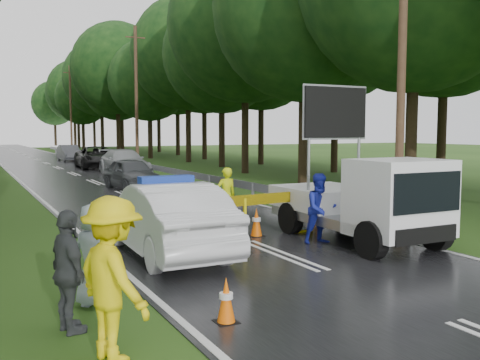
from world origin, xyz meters
TOP-DOWN VIEW (x-y plane):
  - ground at (0.00, 0.00)m, footprint 160.00×160.00m
  - road at (0.00, 30.00)m, footprint 7.00×140.00m
  - guardrail at (3.70, 29.67)m, footprint 0.12×60.06m
  - utility_pole_near at (5.20, 2.00)m, footprint 1.40×0.24m
  - utility_pole_mid at (5.20, 28.00)m, footprint 1.40×0.24m
  - utility_pole_far at (5.20, 54.00)m, footprint 1.40×0.24m
  - police_sedan at (-2.15, 1.18)m, footprint 1.72×4.71m
  - work_truck at (2.38, 0.16)m, footprint 2.16×4.72m
  - barrier at (0.80, 1.80)m, footprint 2.67×0.27m
  - officer at (0.72, 4.17)m, footprint 0.59×0.39m
  - civilian at (1.46, 0.63)m, footprint 0.85×0.69m
  - bystander_left at (-4.46, -3.50)m, footprint 1.04×1.39m
  - bystander_mid at (-4.78, -2.42)m, footprint 0.56×1.01m
  - bystander_right at (-4.23, -1.50)m, footprint 0.90×0.89m
  - queue_car_first at (0.80, 14.12)m, footprint 1.96×4.26m
  - queue_car_second at (2.60, 22.02)m, footprint 2.15×5.26m
  - queue_car_third at (2.40, 28.29)m, footprint 2.85×5.68m
  - queue_car_fourth at (2.25, 38.56)m, footprint 1.59×4.29m
  - cone_near_left at (-2.81, -3.07)m, footprint 0.31×0.31m
  - cone_center at (0.50, 2.00)m, footprint 0.35×0.35m
  - cone_far at (-0.20, 2.50)m, footprint 0.36×0.36m
  - cone_left_mid at (-2.00, 1.41)m, footprint 0.34×0.34m
  - cone_right at (3.48, 3.59)m, footprint 0.33×0.33m

SIDE VIEW (x-z plane):
  - ground at x=0.00m, z-range 0.00..0.00m
  - road at x=0.00m, z-range 0.00..0.02m
  - cone_near_left at x=-2.81m, z-range -0.01..0.64m
  - cone_right at x=3.48m, z-range -0.01..0.70m
  - cone_left_mid at x=-2.00m, z-range -0.01..0.70m
  - cone_center at x=0.50m, z-range -0.01..0.73m
  - cone_far at x=-0.20m, z-range -0.01..0.76m
  - guardrail at x=3.70m, z-range 0.20..0.90m
  - queue_car_fourth at x=2.25m, z-range 0.00..1.40m
  - queue_car_first at x=0.80m, z-range 0.00..1.41m
  - queue_car_second at x=2.60m, z-range 0.00..1.52m
  - queue_car_third at x=2.40m, z-range 0.00..1.54m
  - police_sedan at x=-2.15m, z-range -0.07..1.62m
  - bystander_right at x=-4.23m, z-range 0.00..1.58m
  - officer at x=0.72m, z-range 0.00..1.60m
  - bystander_mid at x=-4.78m, z-range 0.00..1.63m
  - civilian at x=1.46m, z-range 0.00..1.66m
  - barrier at x=0.80m, z-range 0.28..1.39m
  - bystander_left at x=-4.46m, z-range 0.00..1.91m
  - work_truck at x=2.38m, z-range -0.86..2.88m
  - utility_pole_near at x=5.20m, z-range 0.06..10.06m
  - utility_pole_mid at x=5.20m, z-range 0.06..10.06m
  - utility_pole_far at x=5.20m, z-range 0.06..10.06m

